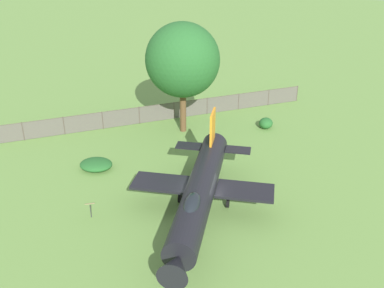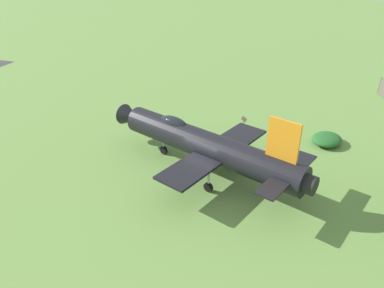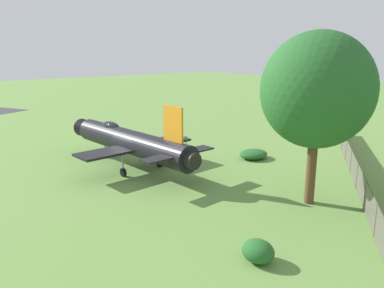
% 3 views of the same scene
% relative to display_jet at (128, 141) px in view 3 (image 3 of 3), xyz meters
% --- Properties ---
extents(ground_plane, '(200.00, 200.00, 0.00)m').
position_rel_display_jet_xyz_m(ground_plane, '(0.39, 0.01, -2.01)').
color(ground_plane, '#668E42').
extents(display_jet, '(14.80, 9.00, 5.17)m').
position_rel_display_jet_xyz_m(display_jet, '(0.00, 0.00, 0.00)').
color(display_jet, black).
rests_on(display_jet, ground_plane).
extents(shade_tree, '(6.03, 6.29, 9.64)m').
position_rel_display_jet_xyz_m(shade_tree, '(12.90, 3.98, 4.44)').
color(shade_tree, brown).
rests_on(shade_tree, ground_plane).
extents(perimeter_fence, '(18.27, 28.69, 1.68)m').
position_rel_display_jet_xyz_m(perimeter_fence, '(13.61, 8.30, -1.12)').
color(perimeter_fence, '#4C4238').
rests_on(perimeter_fence, ground_plane).
extents(shrub_near_fence, '(2.09, 2.48, 0.72)m').
position_rel_display_jet_xyz_m(shrub_near_fence, '(4.73, 8.86, -1.65)').
color(shrub_near_fence, '#235B26').
rests_on(shrub_near_fence, ground_plane).
extents(shrub_by_tree, '(1.43, 1.23, 0.96)m').
position_rel_display_jet_xyz_m(shrub_by_tree, '(15.00, -3.25, -1.53)').
color(shrub_by_tree, '#235B26').
rests_on(shrub_by_tree, ground_plane).
extents(info_plaque, '(0.61, 0.71, 1.14)m').
position_rel_display_jet_xyz_m(info_plaque, '(-1.19, 6.71, -1.16)').
color(info_plaque, '#333333').
rests_on(info_plaque, ground_plane).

